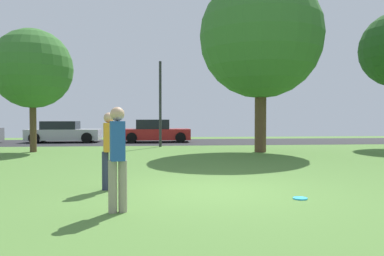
{
  "coord_description": "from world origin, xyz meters",
  "views": [
    {
      "loc": [
        -1.2,
        -7.6,
        1.52
      ],
      "look_at": [
        0.0,
        4.99,
        1.18
      ],
      "focal_mm": 35.03,
      "sensor_mm": 36.0,
      "label": 1
    }
  ],
  "objects_px": {
    "birch_tree_lone": "(261,37)",
    "parked_car_red": "(155,132)",
    "maple_tree_near": "(32,69)",
    "parked_car_silver": "(63,133)",
    "person_thrower": "(109,147)",
    "person_catcher": "(118,154)",
    "frisbee_disc": "(300,198)",
    "street_lamp_post": "(160,104)"
  },
  "relations": [
    {
      "from": "birch_tree_lone",
      "to": "parked_car_red",
      "type": "xyz_separation_m",
      "value": [
        -4.68,
        7.47,
        -4.46
      ]
    },
    {
      "from": "maple_tree_near",
      "to": "parked_car_silver",
      "type": "xyz_separation_m",
      "value": [
        -0.3,
        6.69,
        -3.09
      ]
    },
    {
      "from": "maple_tree_near",
      "to": "person_thrower",
      "type": "relative_size",
      "value": 3.34
    },
    {
      "from": "maple_tree_near",
      "to": "person_catcher",
      "type": "bearing_deg",
      "value": -66.57
    },
    {
      "from": "frisbee_disc",
      "to": "birch_tree_lone",
      "type": "bearing_deg",
      "value": 78.53
    },
    {
      "from": "parked_car_silver",
      "to": "birch_tree_lone",
      "type": "bearing_deg",
      "value": -36.49
    },
    {
      "from": "person_thrower",
      "to": "person_catcher",
      "type": "xyz_separation_m",
      "value": [
        0.37,
        -1.94,
        0.04
      ]
    },
    {
      "from": "person_thrower",
      "to": "parked_car_silver",
      "type": "xyz_separation_m",
      "value": [
        -4.78,
        15.96,
        -0.29
      ]
    },
    {
      "from": "parked_car_silver",
      "to": "maple_tree_near",
      "type": "bearing_deg",
      "value": -87.47
    },
    {
      "from": "birch_tree_lone",
      "to": "frisbee_disc",
      "type": "distance_m",
      "value": 10.98
    },
    {
      "from": "frisbee_disc",
      "to": "street_lamp_post",
      "type": "bearing_deg",
      "value": 100.73
    },
    {
      "from": "birch_tree_lone",
      "to": "person_thrower",
      "type": "xyz_separation_m",
      "value": [
        -5.61,
        -8.27,
        -4.2
      ]
    },
    {
      "from": "parked_car_silver",
      "to": "parked_car_red",
      "type": "height_order",
      "value": "parked_car_red"
    },
    {
      "from": "birch_tree_lone",
      "to": "parked_car_silver",
      "type": "xyz_separation_m",
      "value": [
        -10.39,
        7.69,
        -4.49
      ]
    },
    {
      "from": "person_thrower",
      "to": "parked_car_silver",
      "type": "relative_size",
      "value": 0.37
    },
    {
      "from": "person_catcher",
      "to": "street_lamp_post",
      "type": "height_order",
      "value": "street_lamp_post"
    },
    {
      "from": "parked_car_silver",
      "to": "parked_car_red",
      "type": "bearing_deg",
      "value": -2.22
    },
    {
      "from": "frisbee_disc",
      "to": "parked_car_red",
      "type": "height_order",
      "value": "parked_car_red"
    },
    {
      "from": "parked_car_red",
      "to": "frisbee_disc",
      "type": "bearing_deg",
      "value": -80.83
    },
    {
      "from": "maple_tree_near",
      "to": "frisbee_disc",
      "type": "distance_m",
      "value": 13.82
    },
    {
      "from": "frisbee_disc",
      "to": "street_lamp_post",
      "type": "relative_size",
      "value": 0.06
    },
    {
      "from": "maple_tree_near",
      "to": "parked_car_silver",
      "type": "bearing_deg",
      "value": 92.53
    },
    {
      "from": "frisbee_disc",
      "to": "parked_car_silver",
      "type": "xyz_separation_m",
      "value": [
        -8.46,
        17.22,
        0.6
      ]
    },
    {
      "from": "parked_car_red",
      "to": "street_lamp_post",
      "type": "xyz_separation_m",
      "value": [
        0.27,
        -3.94,
        1.61
      ]
    },
    {
      "from": "frisbee_disc",
      "to": "parked_car_red",
      "type": "xyz_separation_m",
      "value": [
        -2.75,
        17.0,
        0.63
      ]
    },
    {
      "from": "frisbee_disc",
      "to": "street_lamp_post",
      "type": "xyz_separation_m",
      "value": [
        -2.47,
        13.06,
        2.24
      ]
    },
    {
      "from": "person_thrower",
      "to": "person_catcher",
      "type": "distance_m",
      "value": 1.98
    },
    {
      "from": "maple_tree_near",
      "to": "person_thrower",
      "type": "bearing_deg",
      "value": -64.18
    },
    {
      "from": "person_thrower",
      "to": "person_catcher",
      "type": "height_order",
      "value": "person_catcher"
    },
    {
      "from": "person_catcher",
      "to": "frisbee_disc",
      "type": "distance_m",
      "value": 3.5
    },
    {
      "from": "person_thrower",
      "to": "parked_car_red",
      "type": "bearing_deg",
      "value": 165.71
    },
    {
      "from": "parked_car_silver",
      "to": "parked_car_red",
      "type": "relative_size",
      "value": 1.04
    },
    {
      "from": "birch_tree_lone",
      "to": "frisbee_disc",
      "type": "height_order",
      "value": "birch_tree_lone"
    },
    {
      "from": "person_catcher",
      "to": "parked_car_red",
      "type": "bearing_deg",
      "value": -12.71
    },
    {
      "from": "frisbee_disc",
      "to": "parked_car_silver",
      "type": "relative_size",
      "value": 0.06
    },
    {
      "from": "birch_tree_lone",
      "to": "person_thrower",
      "type": "height_order",
      "value": "birch_tree_lone"
    },
    {
      "from": "maple_tree_near",
      "to": "parked_car_red",
      "type": "bearing_deg",
      "value": 50.07
    },
    {
      "from": "birch_tree_lone",
      "to": "maple_tree_near",
      "type": "xyz_separation_m",
      "value": [
        -10.1,
        1.0,
        -1.4
      ]
    },
    {
      "from": "parked_car_silver",
      "to": "frisbee_disc",
      "type": "bearing_deg",
      "value": -63.84
    },
    {
      "from": "person_thrower",
      "to": "parked_car_red",
      "type": "xyz_separation_m",
      "value": [
        0.93,
        15.74,
        -0.26
      ]
    },
    {
      "from": "maple_tree_near",
      "to": "street_lamp_post",
      "type": "distance_m",
      "value": 6.39
    },
    {
      "from": "maple_tree_near",
      "to": "parked_car_red",
      "type": "height_order",
      "value": "maple_tree_near"
    }
  ]
}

